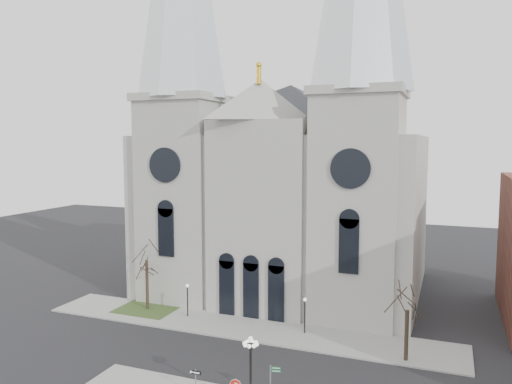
% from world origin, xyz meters
% --- Properties ---
extents(ground, '(160.00, 160.00, 0.00)m').
position_xyz_m(ground, '(0.00, 0.00, 0.00)').
color(ground, black).
rests_on(ground, ground).
extents(sidewalk_far, '(40.00, 6.00, 0.14)m').
position_xyz_m(sidewalk_far, '(0.00, 11.00, 0.07)').
color(sidewalk_far, gray).
rests_on(sidewalk_far, ground).
extents(grass_patch, '(6.00, 5.00, 0.18)m').
position_xyz_m(grass_patch, '(-11.00, 12.00, 0.09)').
color(grass_patch, '#2F441D').
rests_on(grass_patch, ground).
extents(cathedral, '(33.00, 26.66, 54.00)m').
position_xyz_m(cathedral, '(0.00, 22.86, 18.48)').
color(cathedral, '#A4A198').
rests_on(cathedral, ground).
extents(tree_left, '(3.20, 3.20, 7.50)m').
position_xyz_m(tree_left, '(-11.00, 12.00, 5.58)').
color(tree_left, black).
rests_on(tree_left, ground).
extents(tree_right, '(3.20, 3.20, 6.00)m').
position_xyz_m(tree_right, '(15.00, 9.00, 4.47)').
color(tree_right, black).
rests_on(tree_right, ground).
extents(ped_lamp_left, '(0.32, 0.32, 3.26)m').
position_xyz_m(ped_lamp_left, '(-6.00, 11.50, 2.33)').
color(ped_lamp_left, black).
rests_on(ped_lamp_left, sidewalk_far).
extents(ped_lamp_right, '(0.32, 0.32, 3.26)m').
position_xyz_m(ped_lamp_right, '(6.00, 11.50, 2.33)').
color(ped_lamp_right, black).
rests_on(ped_lamp_right, sidewalk_far).
extents(globe_lamp, '(1.22, 1.22, 4.94)m').
position_xyz_m(globe_lamp, '(6.36, -2.45, 3.24)').
color(globe_lamp, black).
rests_on(globe_lamp, sidewalk_near).
extents(one_way_sign, '(0.83, 0.08, 1.88)m').
position_xyz_m(one_way_sign, '(2.17, -2.04, 1.44)').
color(one_way_sign, slate).
rests_on(one_way_sign, sidewalk_near).
extents(street_name_sign, '(0.73, 0.24, 2.32)m').
position_xyz_m(street_name_sign, '(7.10, -0.50, 1.51)').
color(street_name_sign, slate).
rests_on(street_name_sign, sidewalk_near).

